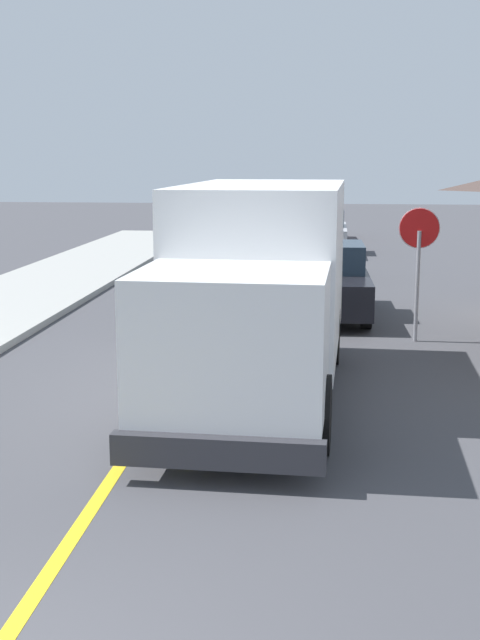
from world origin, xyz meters
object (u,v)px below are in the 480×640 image
at_px(parked_car_far, 322,232).
at_px(parked_car_near, 328,282).
at_px(box_truck, 259,281).
at_px(parked_car_furthest, 312,221).
at_px(parked_car_mid, 303,251).
at_px(stop_sign, 419,248).

bearing_deg(parked_car_far, parked_car_near, -89.17).
distance_m(box_truck, parked_car_far, 19.07).
bearing_deg(parked_car_far, parked_car_furthest, 94.53).
relative_size(parked_car_near, parked_car_furthest, 0.99).
bearing_deg(parked_car_mid, box_truck, -91.53).
bearing_deg(box_truck, stop_sign, 54.64).
xyz_separation_m(parked_car_far, stop_sign, (1.92, -15.05, 1.06)).
relative_size(parked_car_mid, parked_car_far, 1.00).
height_order(parked_car_furthest, stop_sign, stop_sign).
xyz_separation_m(box_truck, stop_sign, (2.82, 3.97, 0.09)).
bearing_deg(parked_car_mid, parked_car_furthest, 89.50).
xyz_separation_m(parked_car_mid, parked_car_far, (0.57, 6.41, 0.00)).
xyz_separation_m(parked_car_far, parked_car_furthest, (-0.46, 5.81, 0.00)).
distance_m(parked_car_near, parked_car_mid, 6.19).
xyz_separation_m(parked_car_near, parked_car_mid, (-0.75, 6.14, 0.00)).
bearing_deg(parked_car_mid, parked_car_near, -83.06).
bearing_deg(parked_car_near, parked_car_mid, 96.94).
relative_size(parked_car_mid, parked_car_furthest, 0.99).
bearing_deg(parked_car_furthest, stop_sign, -83.50).
distance_m(parked_car_far, parked_car_furthest, 5.82).
bearing_deg(stop_sign, parked_car_near, 124.72).
bearing_deg(parked_car_furthest, parked_car_near, -88.00).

